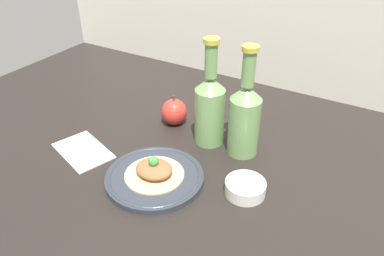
% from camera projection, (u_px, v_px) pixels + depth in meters
% --- Properties ---
extents(ground_plane, '(1.80, 1.10, 0.04)m').
position_uv_depth(ground_plane, '(200.00, 172.00, 0.95)').
color(ground_plane, black).
extents(plate, '(0.23, 0.23, 0.02)m').
position_uv_depth(plate, '(155.00, 177.00, 0.88)').
color(plate, '#2D333D').
rests_on(plate, ground_plane).
extents(plated_food, '(0.14, 0.14, 0.05)m').
position_uv_depth(plated_food, '(154.00, 170.00, 0.87)').
color(plated_food, '#D6BC7F').
rests_on(plated_food, plate).
extents(cider_bottle_left, '(0.08, 0.08, 0.29)m').
position_uv_depth(cider_bottle_left, '(210.00, 106.00, 0.97)').
color(cider_bottle_left, '#729E5B').
rests_on(cider_bottle_left, ground_plane).
extents(cider_bottle_right, '(0.08, 0.08, 0.29)m').
position_uv_depth(cider_bottle_right, '(245.00, 116.00, 0.93)').
color(cider_bottle_right, '#729E5B').
rests_on(cider_bottle_right, ground_plane).
extents(apple, '(0.08, 0.08, 0.09)m').
position_uv_depth(apple, '(174.00, 112.00, 1.09)').
color(apple, red).
rests_on(apple, ground_plane).
extents(napkin, '(0.19, 0.15, 0.01)m').
position_uv_depth(napkin, '(83.00, 150.00, 0.98)').
color(napkin, white).
rests_on(napkin, ground_plane).
extents(dipping_bowl, '(0.09, 0.09, 0.03)m').
position_uv_depth(dipping_bowl, '(245.00, 188.00, 0.84)').
color(dipping_bowl, silver).
rests_on(dipping_bowl, ground_plane).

